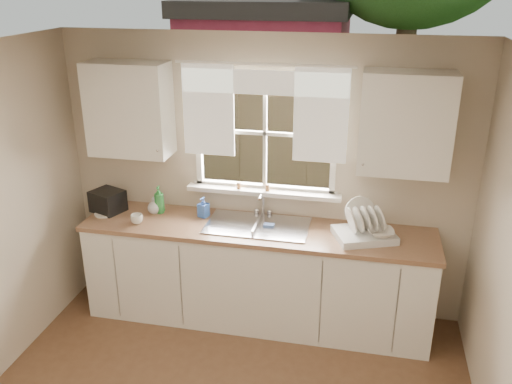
% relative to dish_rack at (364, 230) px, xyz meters
% --- Properties ---
extents(room_walls, '(3.62, 4.02, 2.50)m').
position_rel_dish_rack_xyz_m(room_walls, '(-0.90, -1.74, 0.25)').
color(room_walls, beige).
rests_on(room_walls, ground).
extents(ceiling, '(3.60, 4.00, 0.02)m').
position_rel_dish_rack_xyz_m(ceiling, '(-0.90, -1.67, 1.52)').
color(ceiling, silver).
rests_on(ceiling, room_walls).
extents(window, '(1.38, 0.16, 1.06)m').
position_rel_dish_rack_xyz_m(window, '(-0.90, 0.33, 0.50)').
color(window, white).
rests_on(window, room_walls).
extents(curtains, '(1.50, 0.03, 0.81)m').
position_rel_dish_rack_xyz_m(curtains, '(-0.90, 0.28, 0.95)').
color(curtains, white).
rests_on(curtains, room_walls).
extents(base_cabinets, '(3.00, 0.62, 0.87)m').
position_rel_dish_rack_xyz_m(base_cabinets, '(-0.90, 0.01, -0.55)').
color(base_cabinets, white).
rests_on(base_cabinets, ground).
extents(countertop, '(3.04, 0.65, 0.04)m').
position_rel_dish_rack_xyz_m(countertop, '(-0.90, 0.01, -0.09)').
color(countertop, '#8C6446').
rests_on(countertop, base_cabinets).
extents(upper_cabinet_left, '(0.70, 0.33, 0.80)m').
position_rel_dish_rack_xyz_m(upper_cabinet_left, '(-2.05, 0.15, 0.87)').
color(upper_cabinet_left, white).
rests_on(upper_cabinet_left, room_walls).
extents(upper_cabinet_right, '(0.70, 0.33, 0.80)m').
position_rel_dish_rack_xyz_m(upper_cabinet_right, '(0.25, 0.15, 0.87)').
color(upper_cabinet_right, white).
rests_on(upper_cabinet_right, room_walls).
extents(wall_outlet, '(0.08, 0.01, 0.12)m').
position_rel_dish_rack_xyz_m(wall_outlet, '(-0.02, 0.31, 0.10)').
color(wall_outlet, beige).
rests_on(wall_outlet, room_walls).
extents(sill_jars, '(0.30, 0.04, 0.06)m').
position_rel_dish_rack_xyz_m(sill_jars, '(-0.99, 0.27, 0.20)').
color(sill_jars, brown).
rests_on(sill_jars, window).
extents(sink, '(0.88, 0.52, 0.40)m').
position_rel_dish_rack_xyz_m(sink, '(-0.90, 0.04, -0.15)').
color(sink, '#B7B7BC').
rests_on(sink, countertop).
extents(dish_rack, '(0.57, 0.50, 0.31)m').
position_rel_dish_rack_xyz_m(dish_rack, '(0.00, 0.00, 0.00)').
color(dish_rack, silver).
rests_on(dish_rack, countertop).
extents(bowl, '(0.24, 0.24, 0.05)m').
position_rel_dish_rack_xyz_m(bowl, '(0.13, -0.05, 0.01)').
color(bowl, white).
rests_on(bowl, dish_rack).
extents(soap_bottle_a, '(0.11, 0.11, 0.25)m').
position_rel_dish_rack_xyz_m(soap_bottle_a, '(-1.83, 0.13, 0.05)').
color(soap_bottle_a, '#2B8338').
rests_on(soap_bottle_a, countertop).
extents(soap_bottle_b, '(0.11, 0.11, 0.18)m').
position_rel_dish_rack_xyz_m(soap_bottle_b, '(-1.41, 0.13, 0.02)').
color(soap_bottle_b, blue).
rests_on(soap_bottle_b, countertop).
extents(soap_bottle_c, '(0.13, 0.13, 0.15)m').
position_rel_dish_rack_xyz_m(soap_bottle_c, '(-1.87, 0.11, 0.00)').
color(soap_bottle_c, beige).
rests_on(soap_bottle_c, countertop).
extents(saucer, '(0.19, 0.19, 0.01)m').
position_rel_dish_rack_xyz_m(saucer, '(-2.30, -0.01, -0.07)').
color(saucer, white).
rests_on(saucer, countertop).
extents(cup, '(0.13, 0.13, 0.08)m').
position_rel_dish_rack_xyz_m(cup, '(-1.94, -0.13, -0.03)').
color(cup, silver).
rests_on(cup, countertop).
extents(black_appliance, '(0.33, 0.31, 0.20)m').
position_rel_dish_rack_xyz_m(black_appliance, '(-2.30, 0.07, 0.02)').
color(black_appliance, black).
rests_on(black_appliance, countertop).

